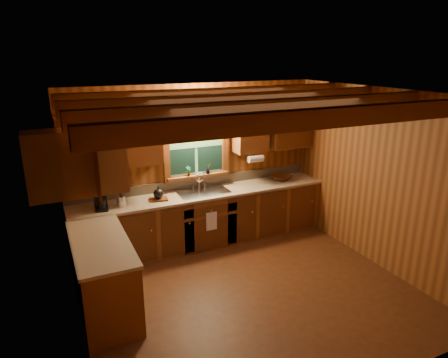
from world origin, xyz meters
name	(u,v)px	position (x,y,z in m)	size (l,w,h in m)	color
room	(251,200)	(0.00, 0.00, 1.30)	(4.20, 4.20, 4.20)	#4D2812
ceiling_beams	(253,104)	(0.00, 0.00, 2.49)	(4.20, 2.54, 0.18)	brown
base_cabinets	(182,232)	(-0.49, 1.28, 0.43)	(4.20, 2.22, 0.86)	brown
countertop	(181,204)	(-0.48, 1.29, 0.88)	(4.20, 2.24, 0.04)	tan
backsplash	(197,182)	(0.00, 1.89, 0.98)	(4.20, 0.02, 0.16)	tan
dishwasher_panel	(126,263)	(-1.47, 0.68, 0.43)	(0.02, 0.60, 0.80)	white
upper_cabinets	(171,140)	(-0.56, 1.42, 1.84)	(4.19, 1.77, 0.78)	brown
window	(196,151)	(0.00, 1.87, 1.53)	(1.12, 0.08, 1.00)	brown
window_sill	(198,175)	(0.00, 1.82, 1.12)	(1.06, 0.14, 0.04)	brown
wall_sconce	(198,112)	(0.00, 1.75, 2.16)	(0.45, 0.21, 0.17)	black
paper_towel_roll	(256,159)	(0.92, 1.53, 1.37)	(0.11, 0.11, 0.27)	white
dish_towel	(212,221)	(0.00, 1.26, 0.52)	(0.18, 0.01, 0.30)	white
sink	(203,195)	(0.00, 1.60, 0.86)	(0.82, 0.48, 0.43)	silver
coffee_maker	(101,199)	(-1.60, 1.54, 1.06)	(0.18, 0.23, 0.32)	black
utensil_crock	(121,201)	(-1.32, 1.54, 0.98)	(0.12, 0.12, 0.34)	silver
cutting_board	(159,199)	(-0.75, 1.55, 0.91)	(0.27, 0.19, 0.02)	#512911
teakettle	(158,194)	(-0.75, 1.55, 1.00)	(0.15, 0.15, 0.19)	black
wicker_basket	(281,177)	(1.50, 1.62, 0.94)	(0.35, 0.35, 0.09)	#48230C
potted_plant_left	(189,171)	(-0.17, 1.79, 1.22)	(0.09, 0.06, 0.17)	#512911
potted_plant_right	(208,169)	(0.17, 1.79, 1.22)	(0.09, 0.07, 0.17)	#512911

